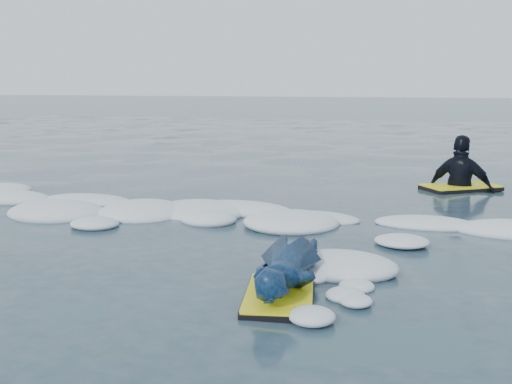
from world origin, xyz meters
TOP-DOWN VIEW (x-y plane):
  - ground at (0.00, 0.00)m, footprint 120.00×120.00m
  - foam_band at (0.00, 1.03)m, footprint 12.00×3.10m
  - prone_woman_unit at (1.78, -1.12)m, footprint 0.66×1.47m
  - waiting_rider_unit at (3.29, 4.13)m, footprint 1.28×1.13m

SIDE VIEW (x-z plane):
  - waiting_rider_unit at x=3.29m, z-range -0.85..0.84m
  - ground at x=0.00m, z-range 0.00..0.00m
  - foam_band at x=0.00m, z-range -0.15..0.15m
  - prone_woman_unit at x=1.78m, z-range 0.00..0.36m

